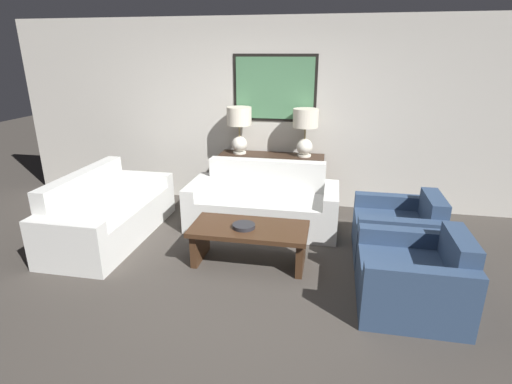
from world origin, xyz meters
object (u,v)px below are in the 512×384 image
table_lamp_right (305,126)px  table_lamp_left (239,124)px  decorative_bowl (244,226)px  armchair_near_back_wall (398,233)px  coffee_table (249,236)px  armchair_near_camera (414,280)px  couch_by_side (108,215)px  console_table (271,181)px  couch_by_back_wall (263,205)px

table_lamp_right → table_lamp_left: bearing=180.0°
decorative_bowl → armchair_near_back_wall: (1.65, 0.53, -0.18)m
coffee_table → armchair_near_back_wall: bearing=17.1°
table_lamp_left → coffee_table: (0.50, -1.69, -0.90)m
armchair_near_back_wall → armchair_near_camera: (0.00, -0.98, 0.00)m
couch_by_side → coffee_table: 1.88m
couch_by_side → coffee_table: couch_by_side is taller
console_table → table_lamp_left: 0.94m
console_table → couch_by_side: (-1.82, -1.36, -0.12)m
couch_by_side → armchair_near_back_wall: couch_by_side is taller
console_table → couch_by_back_wall: size_ratio=0.77×
table_lamp_right → couch_by_back_wall: 1.24m
table_lamp_right → console_table: bearing=180.0°
armchair_near_back_wall → couch_by_side: bearing=-177.3°
console_table → table_lamp_left: size_ratio=2.25×
console_table → couch_by_side: bearing=-143.1°
table_lamp_left → table_lamp_right: bearing=0.0°
coffee_table → decorative_bowl: bearing=-144.3°
table_lamp_right → couch_by_side: bearing=-149.2°
armchair_near_back_wall → armchair_near_camera: same height
couch_by_back_wall → decorative_bowl: 1.07m
table_lamp_left → coffee_table: 1.98m
table_lamp_right → coffee_table: size_ratio=0.53×
table_lamp_right → armchair_near_back_wall: (1.16, -1.20, -0.95)m
decorative_bowl → armchair_near_back_wall: size_ratio=0.27×
table_lamp_left → decorative_bowl: (0.44, -1.73, -0.77)m
console_table → table_lamp_right: bearing=0.0°
coffee_table → decorative_bowl: size_ratio=5.19×
table_lamp_left → couch_by_side: bearing=-134.8°
table_lamp_left → table_lamp_right: (0.93, 0.00, 0.00)m
table_lamp_left → decorative_bowl: size_ratio=2.75×
console_table → armchair_near_back_wall: bearing=-36.5°
table_lamp_left → armchair_near_camera: size_ratio=0.74×
console_table → coffee_table: bearing=-88.9°
couch_by_side → armchair_near_camera: 3.54m
table_lamp_left → decorative_bowl: 1.94m
table_lamp_right → armchair_near_camera: size_ratio=0.74×
couch_by_back_wall → coffee_table: bearing=-88.3°
table_lamp_left → coffee_table: bearing=-73.7°
table_lamp_right → armchair_near_back_wall: 1.92m
table_lamp_left → table_lamp_right: 0.93m
armchair_near_back_wall → armchair_near_camera: bearing=-90.0°
table_lamp_right → couch_by_back_wall: bearing=-124.8°
couch_by_back_wall → coffee_table: (0.03, -1.02, 0.04)m
coffee_table → decorative_bowl: 0.15m
console_table → armchair_near_back_wall: console_table is taller
console_table → decorative_bowl: bearing=-90.7°
table_lamp_left → couch_by_side: 2.14m
coffee_table → console_table: bearing=91.1°
table_lamp_left → couch_by_side: (-1.35, -1.36, -0.94)m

